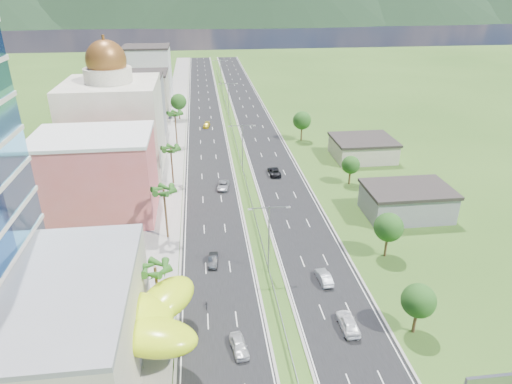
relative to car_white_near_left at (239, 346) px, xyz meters
name	(u,v)px	position (x,y,z in m)	size (l,w,h in m)	color
ground	(280,316)	(5.81, 5.53, -0.78)	(500.00, 500.00, 0.00)	#2D5119
road_left	(206,123)	(-1.69, 95.53, -0.76)	(11.00, 260.00, 0.04)	black
road_right	(254,121)	(13.31, 95.53, -0.76)	(11.00, 260.00, 0.04)	black
sidewalk_left	(174,124)	(-11.19, 95.53, -0.72)	(7.00, 260.00, 0.12)	gray
median_guardrail	(235,138)	(5.81, 77.52, -0.16)	(0.10, 216.06, 0.76)	gray
streetlight_median_b	(269,233)	(5.81, 15.53, 5.97)	(6.04, 0.25, 11.00)	gray
streetlight_median_c	(242,143)	(5.81, 55.53, 5.97)	(6.04, 0.25, 11.00)	gray
streetlight_median_d	(228,97)	(5.81, 100.53, 5.97)	(6.04, 0.25, 11.00)	gray
streetlight_median_e	(221,71)	(5.81, 145.53, 5.97)	(6.04, 0.25, 11.00)	gray
lime_canopy	(113,319)	(-14.18, 1.52, 4.21)	(18.00, 15.00, 7.40)	#C0E216
pink_shophouse	(97,178)	(-22.19, 37.53, 6.72)	(20.00, 15.00, 15.00)	#D55A57
domed_building	(114,121)	(-22.19, 60.53, 10.58)	(20.00, 20.00, 28.70)	#BCB69C
midrise_grey	(134,107)	(-21.19, 85.53, 7.22)	(16.00, 15.00, 16.00)	gray
midrise_beige	(143,95)	(-21.19, 107.53, 5.72)	(16.00, 15.00, 13.00)	#B2AB93
midrise_white	(148,73)	(-21.19, 130.53, 8.22)	(16.00, 15.00, 18.00)	silver
shed_near	(406,203)	(33.81, 30.53, 1.72)	(15.00, 10.00, 5.00)	gray
shed_far	(363,149)	(35.81, 60.53, 1.42)	(14.00, 12.00, 4.40)	#B2AB93
palm_tree_b	(155,270)	(-9.69, 7.53, 6.29)	(3.60, 3.60, 8.10)	#47301C
palm_tree_c	(164,192)	(-9.69, 27.53, 7.72)	(3.60, 3.60, 9.60)	#47301C
palm_tree_d	(171,150)	(-9.69, 50.53, 6.77)	(3.60, 3.60, 8.60)	#47301C
palm_tree_e	(175,115)	(-9.69, 75.53, 7.53)	(3.60, 3.60, 9.40)	#47301C
leafy_tree_lfar	(179,102)	(-9.69, 100.53, 4.80)	(4.90, 4.90, 8.05)	#47301C
leafy_tree_ra	(419,301)	(21.81, 0.53, 4.00)	(4.20, 4.20, 6.90)	#47301C
leafy_tree_rb	(389,227)	(24.81, 17.53, 4.40)	(4.55, 4.55, 7.47)	#47301C
leafy_tree_rc	(351,165)	(27.81, 45.53, 3.60)	(3.85, 3.85, 6.33)	#47301C
leafy_tree_rd	(302,120)	(23.81, 75.53, 4.80)	(4.90, 4.90, 8.05)	#47301C
mountain_ridge	(263,22)	(65.81, 455.53, -0.78)	(860.00, 140.00, 90.00)	black
car_white_near_left	(239,346)	(0.00, 0.00, 0.00)	(1.74, 4.32, 1.47)	silver
car_dark_left	(213,260)	(-2.34, 18.58, -0.08)	(1.39, 4.00, 1.32)	black
car_silver_mid_left	(223,186)	(0.84, 46.34, -0.06)	(2.26, 4.90, 1.36)	#96999D
car_yellow_far_left	(207,125)	(-1.53, 90.99, -0.12)	(1.73, 4.26, 1.23)	gold
car_white_near_right	(348,323)	(13.89, 2.11, 0.12)	(2.03, 5.04, 1.72)	white
car_silver_right	(324,277)	(13.44, 12.08, 0.00)	(1.56, 4.47, 1.47)	#B9BBC1
car_dark_far_right	(274,171)	(12.65, 52.58, 0.00)	(2.46, 5.33, 1.48)	black
motorcycle	(207,303)	(-3.61, 8.44, -0.19)	(0.52, 1.72, 1.10)	black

